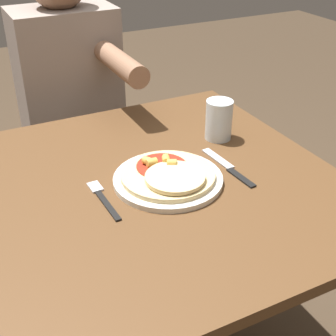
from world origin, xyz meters
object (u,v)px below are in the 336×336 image
object	(u,v)px
fork	(102,197)
person_diner	(71,94)
dining_table	(148,220)
drinking_glass	(219,120)
plate	(168,179)
knife	(229,168)
pizza	(169,174)

from	to	relation	value
fork	person_diner	distance (m)	0.73
fork	person_diner	world-z (taller)	person_diner
dining_table	drinking_glass	bearing A→B (deg)	24.39
plate	person_diner	distance (m)	0.72
fork	knife	size ratio (longest dim) A/B	0.79
drinking_glass	person_diner	bearing A→B (deg)	115.73
plate	knife	size ratio (longest dim) A/B	1.23
pizza	dining_table	bearing A→B (deg)	153.61
person_diner	pizza	bearing A→B (deg)	-87.22
fork	pizza	bearing A→B (deg)	-3.02
knife	person_diner	distance (m)	0.76
plate	drinking_glass	world-z (taller)	drinking_glass
dining_table	person_diner	bearing A→B (deg)	88.91
person_diner	plate	bearing A→B (deg)	-87.18
dining_table	fork	xyz separation A→B (m)	(-0.12, -0.02, 0.12)
plate	knife	xyz separation A→B (m)	(0.17, -0.01, -0.00)
plate	drinking_glass	distance (m)	0.29
dining_table	pizza	size ratio (longest dim) A/B	4.02
fork	knife	world-z (taller)	same
pizza	drinking_glass	xyz separation A→B (m)	(0.24, 0.15, 0.03)
drinking_glass	person_diner	size ratio (longest dim) A/B	0.10
knife	pizza	bearing A→B (deg)	177.14
plate	dining_table	bearing A→B (deg)	158.26
plate	drinking_glass	bearing A→B (deg)	32.08
pizza	drinking_glass	size ratio (longest dim) A/B	2.02
pizza	person_diner	distance (m)	0.73
drinking_glass	dining_table	bearing A→B (deg)	-155.61
knife	person_diner	bearing A→B (deg)	105.74
pizza	knife	size ratio (longest dim) A/B	1.06
dining_table	drinking_glass	distance (m)	0.36
plate	pizza	distance (m)	0.02
plate	person_diner	bearing A→B (deg)	92.82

